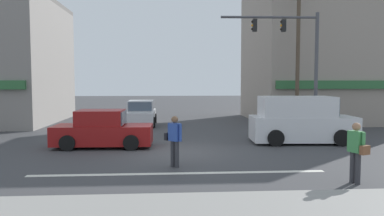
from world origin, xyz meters
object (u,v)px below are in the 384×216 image
object	(u,v)px
utility_pole_far_right	(298,50)
sedan_waiting_far	(103,130)
pedestrian_foreground_with_bag	(356,149)
sedan_parked_curbside	(141,114)
van_crossing_rightbound	(300,121)
pedestrian_mid_crossing	(174,138)
traffic_light_mast	(297,54)

from	to	relation	value
utility_pole_far_right	sedan_waiting_far	world-z (taller)	utility_pole_far_right
sedan_waiting_far	pedestrian_foreground_with_bag	xyz separation A→B (m)	(7.81, -6.29, 0.24)
utility_pole_far_right	sedan_parked_curbside	size ratio (longest dim) A/B	2.15
van_crossing_rightbound	sedan_waiting_far	bearing A→B (deg)	-176.65
pedestrian_foreground_with_bag	pedestrian_mid_crossing	size ratio (longest dim) A/B	1.00
van_crossing_rightbound	pedestrian_mid_crossing	distance (m)	7.33
traffic_light_mast	pedestrian_foreground_with_bag	world-z (taller)	traffic_light_mast
utility_pole_far_right	sedan_waiting_far	xyz separation A→B (m)	(-10.15, -4.92, -3.87)
utility_pole_far_right	sedan_waiting_far	size ratio (longest dim) A/B	2.14
pedestrian_foreground_with_bag	pedestrian_mid_crossing	distance (m)	5.40
sedan_parked_curbside	pedestrian_mid_crossing	size ratio (longest dim) A/B	2.46
traffic_light_mast	pedestrian_mid_crossing	size ratio (longest dim) A/B	3.71
sedan_parked_curbside	sedan_waiting_far	bearing A→B (deg)	-97.78
sedan_waiting_far	traffic_light_mast	bearing A→B (deg)	14.51
pedestrian_foreground_with_bag	sedan_parked_curbside	bearing A→B (deg)	115.24
sedan_parked_curbside	pedestrian_mid_crossing	bearing A→B (deg)	-81.17
utility_pole_far_right	pedestrian_mid_crossing	bearing A→B (deg)	-129.15
pedestrian_mid_crossing	pedestrian_foreground_with_bag	bearing A→B (deg)	-25.71
pedestrian_mid_crossing	traffic_light_mast	bearing A→B (deg)	45.26
van_crossing_rightbound	sedan_parked_curbside	bearing A→B (deg)	135.81
pedestrian_foreground_with_bag	van_crossing_rightbound	bearing A→B (deg)	82.07
utility_pole_far_right	sedan_parked_curbside	distance (m)	10.32
utility_pole_far_right	traffic_light_mast	size ratio (longest dim) A/B	1.43
sedan_waiting_far	pedestrian_mid_crossing	world-z (taller)	pedestrian_mid_crossing
utility_pole_far_right	pedestrian_mid_crossing	size ratio (longest dim) A/B	5.31
pedestrian_mid_crossing	sedan_parked_curbside	bearing A→B (deg)	98.83
traffic_light_mast	pedestrian_foreground_with_bag	distance (m)	9.36
van_crossing_rightbound	pedestrian_foreground_with_bag	distance (m)	6.87
sedan_parked_curbside	pedestrian_foreground_with_bag	distance (m)	15.76
van_crossing_rightbound	pedestrian_foreground_with_bag	xyz separation A→B (m)	(-0.95, -6.80, -0.05)
sedan_parked_curbside	pedestrian_foreground_with_bag	size ratio (longest dim) A/B	2.46
pedestrian_mid_crossing	sedan_waiting_far	bearing A→B (deg)	126.68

